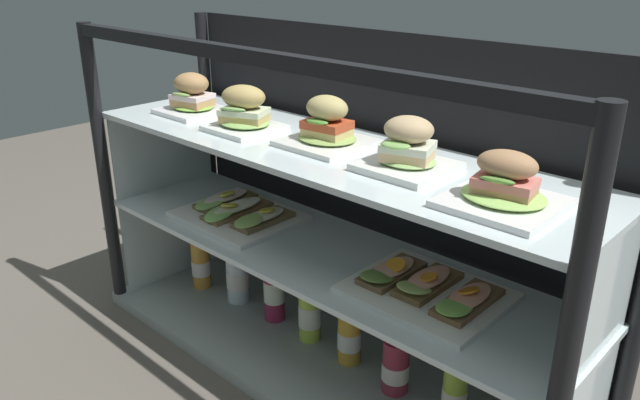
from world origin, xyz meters
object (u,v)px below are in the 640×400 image
(plated_roll_sandwich_right_of_center, at_px, (327,128))
(juice_bottle_back_center, at_px, (455,388))
(juice_bottle_back_left, at_px, (237,274))
(plated_roll_sandwich_mid_right, at_px, (504,188))
(juice_bottle_tucked_behind, at_px, (274,290))
(juice_bottle_front_second, at_px, (201,262))
(juice_bottle_near_post, at_px, (396,364))
(plated_roll_sandwich_far_right, at_px, (192,97))
(plated_roll_sandwich_near_left_corner, at_px, (244,113))
(open_sandwich_tray_near_right_corner, at_px, (426,289))
(plated_roll_sandwich_mid_left, at_px, (406,150))
(juice_bottle_front_middle, at_px, (350,336))
(juice_bottle_front_right_end, at_px, (310,311))
(open_sandwich_tray_near_left_corner, at_px, (238,212))

(plated_roll_sandwich_right_of_center, bearing_deg, juice_bottle_back_center, 3.79)
(plated_roll_sandwich_right_of_center, bearing_deg, juice_bottle_back_left, 177.37)
(plated_roll_sandwich_mid_right, height_order, juice_bottle_tucked_behind, plated_roll_sandwich_mid_right)
(juice_bottle_tucked_behind, bearing_deg, juice_bottle_back_left, -177.98)
(juice_bottle_front_second, height_order, juice_bottle_near_post, juice_bottle_front_second)
(plated_roll_sandwich_far_right, relative_size, plated_roll_sandwich_mid_right, 0.86)
(plated_roll_sandwich_right_of_center, distance_m, juice_bottle_near_post, 0.62)
(plated_roll_sandwich_mid_right, bearing_deg, plated_roll_sandwich_near_left_corner, 178.82)
(plated_roll_sandwich_near_left_corner, distance_m, open_sandwich_tray_near_right_corner, 0.66)
(plated_roll_sandwich_right_of_center, xyz_separation_m, plated_roll_sandwich_mid_left, (0.25, -0.02, 0.00))
(plated_roll_sandwich_right_of_center, bearing_deg, juice_bottle_near_post, 1.38)
(plated_roll_sandwich_near_left_corner, relative_size, plated_roll_sandwich_mid_right, 0.84)
(juice_bottle_near_post, bearing_deg, juice_bottle_back_center, 7.30)
(juice_bottle_front_middle, distance_m, juice_bottle_near_post, 0.17)
(juice_bottle_near_post, distance_m, juice_bottle_back_center, 0.16)
(plated_roll_sandwich_near_left_corner, distance_m, plated_roll_sandwich_right_of_center, 0.26)
(juice_bottle_back_left, distance_m, juice_bottle_front_right_end, 0.32)
(plated_roll_sandwich_right_of_center, height_order, juice_bottle_back_left, plated_roll_sandwich_right_of_center)
(plated_roll_sandwich_right_of_center, xyz_separation_m, juice_bottle_front_second, (-0.56, -0.01, -0.56))
(open_sandwich_tray_near_right_corner, height_order, juice_bottle_tucked_behind, open_sandwich_tray_near_right_corner)
(open_sandwich_tray_near_left_corner, relative_size, open_sandwich_tray_near_right_corner, 1.00)
(juice_bottle_near_post, xyz_separation_m, juice_bottle_back_center, (0.16, 0.02, 0.00))
(plated_roll_sandwich_near_left_corner, xyz_separation_m, juice_bottle_back_left, (-0.15, 0.07, -0.56))
(juice_bottle_tucked_behind, height_order, juice_bottle_front_right_end, juice_bottle_tucked_behind)
(plated_roll_sandwich_far_right, bearing_deg, plated_roll_sandwich_mid_right, -1.99)
(plated_roll_sandwich_right_of_center, xyz_separation_m, juice_bottle_tucked_behind, (-0.24, 0.02, -0.55))
(plated_roll_sandwich_mid_right, distance_m, juice_bottle_front_second, 1.20)
(plated_roll_sandwich_right_of_center, height_order, juice_bottle_front_middle, plated_roll_sandwich_right_of_center)
(juice_bottle_front_middle, bearing_deg, juice_bottle_front_right_end, 179.03)
(plated_roll_sandwich_mid_left, distance_m, juice_bottle_front_middle, 0.60)
(plated_roll_sandwich_near_left_corner, bearing_deg, juice_bottle_front_right_end, 22.88)
(plated_roll_sandwich_far_right, distance_m, plated_roll_sandwich_right_of_center, 0.51)
(juice_bottle_front_right_end, bearing_deg, plated_roll_sandwich_mid_right, -8.34)
(plated_roll_sandwich_mid_right, height_order, open_sandwich_tray_near_right_corner, plated_roll_sandwich_mid_right)
(plated_roll_sandwich_near_left_corner, distance_m, juice_bottle_back_center, 0.87)
(plated_roll_sandwich_mid_right, relative_size, open_sandwich_tray_near_left_corner, 0.60)
(plated_roll_sandwich_near_left_corner, xyz_separation_m, plated_roll_sandwich_mid_right, (0.76, -0.02, -0.01))
(plated_roll_sandwich_near_left_corner, bearing_deg, juice_bottle_near_post, 6.39)
(open_sandwich_tray_near_right_corner, relative_size, juice_bottle_back_center, 1.62)
(juice_bottle_front_second, distance_m, juice_bottle_front_right_end, 0.48)
(plated_roll_sandwich_right_of_center, height_order, plated_roll_sandwich_mid_right, plated_roll_sandwich_right_of_center)
(plated_roll_sandwich_near_left_corner, xyz_separation_m, juice_bottle_tucked_behind, (0.02, 0.07, -0.56))
(plated_roll_sandwich_mid_left, relative_size, plated_roll_sandwich_mid_right, 0.90)
(plated_roll_sandwich_near_left_corner, relative_size, juice_bottle_front_right_end, 0.78)
(juice_bottle_back_center, bearing_deg, juice_bottle_near_post, -172.70)
(plated_roll_sandwich_right_of_center, xyz_separation_m, juice_bottle_front_middle, (0.07, 0.02, -0.57))
(plated_roll_sandwich_far_right, distance_m, juice_bottle_front_second, 0.57)
(juice_bottle_back_left, relative_size, juice_bottle_near_post, 1.18)
(plated_roll_sandwich_right_of_center, relative_size, open_sandwich_tray_near_right_corner, 0.58)
(plated_roll_sandwich_mid_right, height_order, juice_bottle_back_center, plated_roll_sandwich_mid_right)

